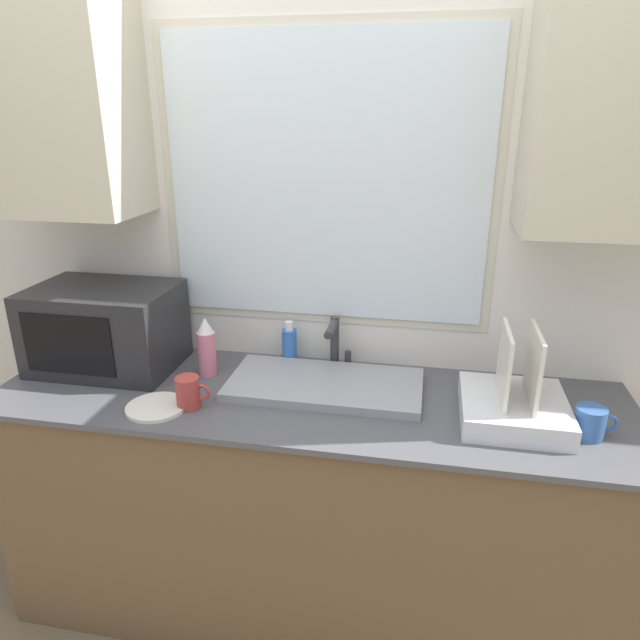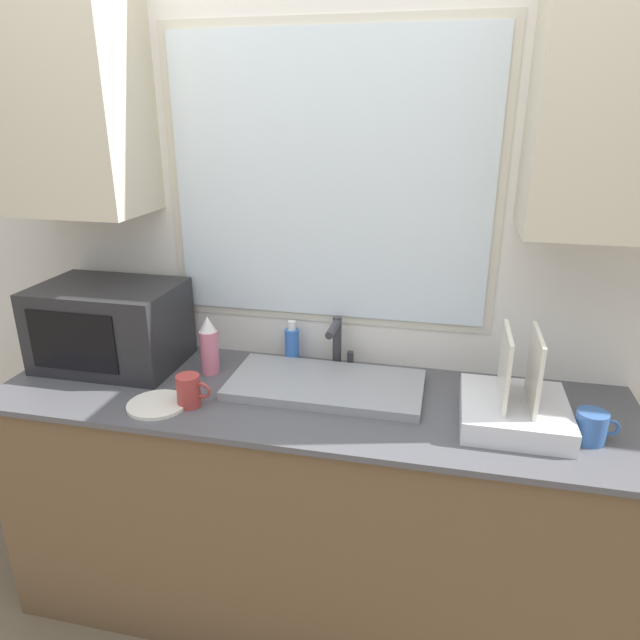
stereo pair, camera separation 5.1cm
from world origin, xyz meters
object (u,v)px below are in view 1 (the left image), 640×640
(soap_bottle, at_px, (289,345))
(faucet, at_px, (335,339))
(microwave, at_px, (106,328))
(mug_near_sink, at_px, (189,393))
(dish_rack, at_px, (514,403))
(spray_bottle, at_px, (207,347))

(soap_bottle, bearing_deg, faucet, -5.61)
(microwave, bearing_deg, mug_near_sink, -30.20)
(microwave, xyz_separation_m, soap_bottle, (0.64, 0.15, -0.08))
(faucet, bearing_deg, soap_bottle, 174.39)
(dish_rack, height_order, soap_bottle, dish_rack)
(spray_bottle, height_order, soap_bottle, spray_bottle)
(soap_bottle, xyz_separation_m, mug_near_sink, (-0.23, -0.39, -0.02))
(dish_rack, bearing_deg, spray_bottle, 173.18)
(dish_rack, xyz_separation_m, mug_near_sink, (-0.99, -0.12, -0.00))
(microwave, bearing_deg, dish_rack, -4.96)
(dish_rack, relative_size, mug_near_sink, 2.98)
(microwave, height_order, dish_rack, microwave)
(soap_bottle, bearing_deg, dish_rack, -19.76)
(microwave, distance_m, spray_bottle, 0.38)
(faucet, relative_size, microwave, 0.38)
(spray_bottle, relative_size, soap_bottle, 1.32)
(faucet, relative_size, mug_near_sink, 1.71)
(faucet, bearing_deg, microwave, -170.54)
(spray_bottle, relative_size, mug_near_sink, 1.92)
(faucet, distance_m, dish_rack, 0.65)
(spray_bottle, distance_m, mug_near_sink, 0.25)
(faucet, xyz_separation_m, mug_near_sink, (-0.40, -0.38, -0.06))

